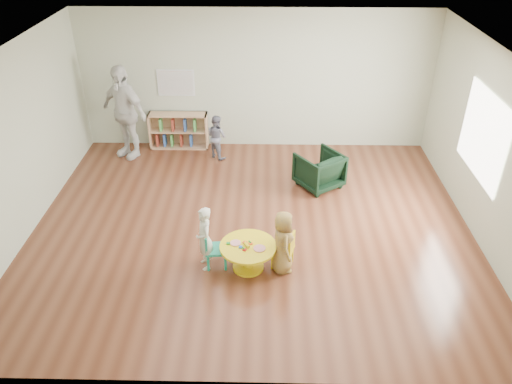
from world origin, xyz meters
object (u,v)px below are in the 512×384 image
at_px(activity_table, 248,252).
at_px(adult_caretaker, 124,112).
at_px(kid_chair_right, 285,249).
at_px(armchair, 319,170).
at_px(child_right, 283,242).
at_px(kid_chair_left, 213,248).
at_px(child_left, 204,239).
at_px(toddler, 217,137).
at_px(bookshelf, 178,130).

xyz_separation_m(activity_table, adult_caretaker, (-2.54, 3.51, 0.66)).
relative_size(kid_chair_right, armchair, 0.75).
bearing_deg(child_right, kid_chair_left, 75.89).
height_order(kid_chair_left, adult_caretaker, adult_caretaker).
bearing_deg(child_left, kid_chair_left, 82.56).
relative_size(toddler, adult_caretaker, 0.48).
distance_m(armchair, child_right, 2.46).
distance_m(kid_chair_left, child_left, 0.22).
relative_size(kid_chair_right, child_right, 0.57).
height_order(child_right, toddler, child_right).
relative_size(bookshelf, adult_caretaker, 0.64).
xyz_separation_m(armchair, child_right, (-0.72, -2.35, 0.15)).
xyz_separation_m(kid_chair_left, child_right, (0.98, -0.07, 0.18)).
bearing_deg(activity_table, child_right, -2.10).
xyz_separation_m(bookshelf, child_left, (0.98, -3.87, 0.12)).
xyz_separation_m(activity_table, toddler, (-0.75, 3.45, 0.17)).
height_order(activity_table, child_left, child_left).
distance_m(activity_table, kid_chair_right, 0.53).
relative_size(kid_chair_left, armchair, 0.78).
height_order(kid_chair_right, toddler, toddler).
height_order(armchair, toddler, toddler).
relative_size(kid_chair_left, toddler, 0.64).
xyz_separation_m(child_left, toddler, (-0.13, 3.42, -0.04)).
relative_size(activity_table, armchair, 1.10).
xyz_separation_m(bookshelf, child_right, (2.08, -3.92, 0.12)).
relative_size(kid_chair_right, child_left, 0.56).
xyz_separation_m(kid_chair_left, bookshelf, (-1.09, 3.85, 0.06)).
bearing_deg(child_left, adult_caretaker, -169.26).
xyz_separation_m(kid_chair_left, kid_chair_right, (1.03, 0.01, -0.01)).
distance_m(child_left, adult_caretaker, 4.00).
xyz_separation_m(activity_table, child_left, (-0.61, 0.03, 0.21)).
distance_m(activity_table, child_right, 0.53).
distance_m(activity_table, child_left, 0.65).
distance_m(kid_chair_right, adult_caretaker, 4.66).
relative_size(activity_table, toddler, 0.90).
xyz_separation_m(activity_table, bookshelf, (-1.59, 3.91, 0.09)).
bearing_deg(activity_table, kid_chair_left, 173.75).
height_order(child_left, adult_caretaker, adult_caretaker).
height_order(bookshelf, toddler, toddler).
relative_size(activity_table, bookshelf, 0.67).
xyz_separation_m(armchair, toddler, (-1.95, 1.12, 0.12)).
distance_m(kid_chair_right, toddler, 3.62).
distance_m(kid_chair_right, child_right, 0.21).
bearing_deg(adult_caretaker, kid_chair_left, -27.37).
bearing_deg(bookshelf, toddler, -28.33).
bearing_deg(bookshelf, child_right, -62.12).
distance_m(kid_chair_left, toddler, 3.41).
height_order(kid_chair_right, child_right, child_right).
bearing_deg(kid_chair_right, toddler, 36.85).
distance_m(toddler, adult_caretaker, 1.87).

